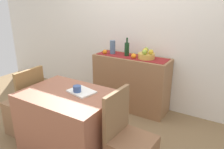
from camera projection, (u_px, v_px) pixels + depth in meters
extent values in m
cube|color=olive|center=(98.00, 136.00, 2.87)|extent=(6.40, 6.40, 0.02)
cube|color=white|center=(140.00, 22.00, 3.37)|extent=(6.40, 0.06, 2.70)
cube|color=#956844|center=(131.00, 83.00, 3.47)|extent=(1.18, 0.42, 0.85)
cube|color=maroon|center=(132.00, 57.00, 3.32)|extent=(1.11, 0.32, 0.01)
cylinder|color=gold|center=(146.00, 56.00, 3.19)|extent=(0.25, 0.25, 0.08)
sphere|color=gold|center=(145.00, 51.00, 3.18)|extent=(0.07, 0.07, 0.07)
sphere|color=#94B33A|center=(144.00, 52.00, 3.11)|extent=(0.07, 0.07, 0.07)
sphere|color=gold|center=(151.00, 52.00, 3.13)|extent=(0.07, 0.07, 0.07)
sphere|color=olive|center=(146.00, 50.00, 3.24)|extent=(0.07, 0.07, 0.07)
cylinder|color=#15391C|center=(127.00, 49.00, 3.33)|extent=(0.07, 0.07, 0.20)
cylinder|color=#15391C|center=(127.00, 40.00, 3.29)|extent=(0.03, 0.03, 0.08)
cylinder|color=slate|center=(113.00, 47.00, 3.46)|extent=(0.09, 0.09, 0.21)
sphere|color=orange|center=(134.00, 56.00, 3.21)|extent=(0.08, 0.08, 0.08)
sphere|color=orange|center=(105.00, 52.00, 3.47)|extent=(0.07, 0.07, 0.07)
cube|color=#9C5E46|center=(70.00, 123.00, 2.46)|extent=(1.01, 0.72, 0.74)
cube|color=white|center=(82.00, 92.00, 2.35)|extent=(0.32, 0.27, 0.02)
cylinder|color=#375490|center=(77.00, 89.00, 2.32)|extent=(0.09, 0.09, 0.08)
cube|color=#8D6445|center=(26.00, 116.00, 2.89)|extent=(0.40, 0.40, 0.45)
cube|color=olive|center=(31.00, 87.00, 2.65)|extent=(0.04, 0.40, 0.45)
cube|color=olive|center=(117.00, 113.00, 2.07)|extent=(0.06, 0.40, 0.45)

